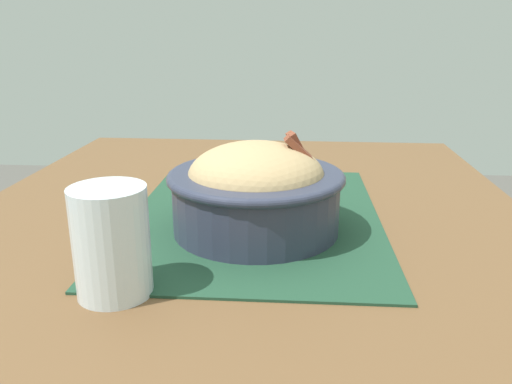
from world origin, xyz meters
TOP-DOWN VIEW (x-y plane):
  - table at (0.00, 0.00)m, footprint 1.03×0.80m
  - placemat at (0.01, -0.01)m, footprint 0.46×0.34m
  - bowl at (-0.04, -0.02)m, footprint 0.23×0.23m
  - fork at (0.10, -0.01)m, footprint 0.02×0.13m
  - drinking_glass at (-0.21, 0.10)m, footprint 0.07×0.07m

SIDE VIEW (x-z plane):
  - table at x=0.00m, z-range 0.28..1.04m
  - placemat at x=0.01m, z-range 0.75..0.76m
  - fork at x=0.10m, z-range 0.76..0.76m
  - drinking_glass at x=-0.21m, z-range 0.75..0.86m
  - bowl at x=-0.04m, z-range 0.75..0.87m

